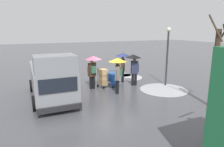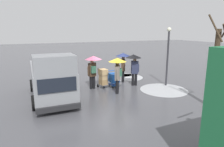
# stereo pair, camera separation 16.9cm
# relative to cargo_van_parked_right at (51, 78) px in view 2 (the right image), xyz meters

# --- Properties ---
(ground_plane) EXTENTS (90.00, 90.00, 0.00)m
(ground_plane) POSITION_rel_cargo_van_parked_right_xyz_m (-4.07, -0.69, -1.18)
(ground_plane) COLOR #4C4C51
(slush_patch_near_cluster) EXTENTS (2.96, 2.96, 0.01)m
(slush_patch_near_cluster) POSITION_rel_cargo_van_parked_right_xyz_m (-6.64, 1.17, -1.18)
(slush_patch_near_cluster) COLOR #ADAFB5
(slush_patch_near_cluster) RESTS_ON ground
(slush_patch_mid_street) EXTENTS (1.30, 1.30, 0.01)m
(slush_patch_mid_street) POSITION_rel_cargo_van_parked_right_xyz_m (-6.27, -3.56, -1.18)
(slush_patch_mid_street) COLOR #ADAFB5
(slush_patch_mid_street) RESTS_ON ground
(slush_patch_far_side) EXTENTS (2.48, 2.48, 0.01)m
(slush_patch_far_side) POSITION_rel_cargo_van_parked_right_xyz_m (-6.09, -2.72, -1.18)
(slush_patch_far_side) COLOR silver
(slush_patch_far_side) RESTS_ON ground
(cargo_van_parked_right) EXTENTS (2.24, 5.36, 2.60)m
(cargo_van_parked_right) POSITION_rel_cargo_van_parked_right_xyz_m (0.00, 0.00, 0.00)
(cargo_van_parked_right) COLOR gray
(cargo_van_parked_right) RESTS_ON ground
(shopping_cart_vendor) EXTENTS (0.58, 0.82, 1.02)m
(shopping_cart_vendor) POSITION_rel_cargo_van_parked_right_xyz_m (-4.05, -0.77, -0.61)
(shopping_cart_vendor) COLOR #1951B2
(shopping_cart_vendor) RESTS_ON ground
(hand_dolly_boxes) EXTENTS (0.60, 0.77, 1.32)m
(hand_dolly_boxes) POSITION_rel_cargo_van_parked_right_xyz_m (-3.29, -0.77, -0.45)
(hand_dolly_boxes) COLOR #515156
(hand_dolly_boxes) RESTS_ON ground
(pedestrian_pink_side) EXTENTS (1.04, 1.04, 2.15)m
(pedestrian_pink_side) POSITION_rel_cargo_van_parked_right_xyz_m (-3.69, 0.57, 0.39)
(pedestrian_pink_side) COLOR black
(pedestrian_pink_side) RESTS_ON ground
(pedestrian_black_side) EXTENTS (1.04, 1.04, 2.15)m
(pedestrian_black_side) POSITION_rel_cargo_van_parked_right_xyz_m (-5.40, -0.50, 0.39)
(pedestrian_black_side) COLOR black
(pedestrian_black_side) RESTS_ON ground
(pedestrian_white_side) EXTENTS (1.04, 1.04, 2.15)m
(pedestrian_white_side) POSITION_rel_cargo_van_parked_right_xyz_m (-2.66, -0.88, 0.39)
(pedestrian_white_side) COLOR black
(pedestrian_white_side) RESTS_ON ground
(pedestrian_far_side) EXTENTS (1.04, 1.04, 2.15)m
(pedestrian_far_side) POSITION_rel_cargo_van_parked_right_xyz_m (-5.14, -1.57, 0.41)
(pedestrian_far_side) COLOR black
(pedestrian_far_side) RESTS_ON ground
(bare_tree_near) EXTENTS (1.02, 0.85, 4.40)m
(bare_tree_near) POSITION_rel_cargo_van_parked_right_xyz_m (-6.98, 4.42, 0.94)
(bare_tree_near) COLOR #423323
(bare_tree_near) RESTS_ON ground
(street_lamp) EXTENTS (0.28, 0.28, 3.86)m
(street_lamp) POSITION_rel_cargo_van_parked_right_xyz_m (-7.43, 0.39, 1.19)
(street_lamp) COLOR #2D2D33
(street_lamp) RESTS_ON ground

